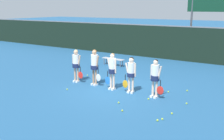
{
  "coord_description": "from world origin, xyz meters",
  "views": [
    {
      "loc": [
        6.46,
        -10.17,
        3.85
      ],
      "look_at": [
        -0.01,
        -0.03,
        0.94
      ],
      "focal_mm": 42.0,
      "sensor_mm": 36.0,
      "label": 1
    }
  ],
  "objects_px": {
    "tennis_ball_2": "(87,75)",
    "tennis_ball_6": "(187,103)",
    "tennis_ball_4": "(160,91)",
    "tennis_ball_9": "(172,113)",
    "player_3": "(131,72)",
    "player_0": "(76,63)",
    "tennis_ball_1": "(162,119)",
    "tennis_ball_3": "(168,92)",
    "tennis_ball_8": "(122,111)",
    "tennis_ball_7": "(157,120)",
    "tennis_ball_0": "(119,103)",
    "tennis_ball_10": "(187,91)",
    "bench_courtside": "(113,60)",
    "tennis_ball_5": "(148,99)",
    "scoreboard": "(214,7)",
    "tennis_ball_11": "(67,89)",
    "player_2": "(112,68)",
    "player_4": "(155,75)",
    "player_1": "(95,64)"
  },
  "relations": [
    {
      "from": "scoreboard",
      "to": "tennis_ball_1",
      "type": "height_order",
      "value": "scoreboard"
    },
    {
      "from": "scoreboard",
      "to": "tennis_ball_0",
      "type": "xyz_separation_m",
      "value": [
        -1.15,
        -10.83,
        -3.83
      ]
    },
    {
      "from": "tennis_ball_2",
      "to": "tennis_ball_7",
      "type": "height_order",
      "value": "tennis_ball_7"
    },
    {
      "from": "player_0",
      "to": "player_2",
      "type": "distance_m",
      "value": 2.27
    },
    {
      "from": "player_1",
      "to": "tennis_ball_1",
      "type": "distance_m",
      "value": 5.05
    },
    {
      "from": "tennis_ball_10",
      "to": "tennis_ball_11",
      "type": "relative_size",
      "value": 1.07
    },
    {
      "from": "tennis_ball_9",
      "to": "tennis_ball_6",
      "type": "bearing_deg",
      "value": 83.47
    },
    {
      "from": "bench_courtside",
      "to": "tennis_ball_7",
      "type": "relative_size",
      "value": 24.16
    },
    {
      "from": "tennis_ball_1",
      "to": "tennis_ball_6",
      "type": "height_order",
      "value": "tennis_ball_1"
    },
    {
      "from": "tennis_ball_2",
      "to": "tennis_ball_6",
      "type": "height_order",
      "value": "same"
    },
    {
      "from": "tennis_ball_2",
      "to": "tennis_ball_6",
      "type": "relative_size",
      "value": 0.99
    },
    {
      "from": "tennis_ball_9",
      "to": "tennis_ball_3",
      "type": "bearing_deg",
      "value": 113.54
    },
    {
      "from": "bench_courtside",
      "to": "tennis_ball_11",
      "type": "distance_m",
      "value": 5.82
    },
    {
      "from": "tennis_ball_11",
      "to": "player_3",
      "type": "bearing_deg",
      "value": 24.9
    },
    {
      "from": "tennis_ball_3",
      "to": "tennis_ball_4",
      "type": "height_order",
      "value": "tennis_ball_3"
    },
    {
      "from": "tennis_ball_4",
      "to": "player_4",
      "type": "bearing_deg",
      "value": -82.27
    },
    {
      "from": "tennis_ball_4",
      "to": "tennis_ball_9",
      "type": "bearing_deg",
      "value": -57.86
    },
    {
      "from": "tennis_ball_3",
      "to": "tennis_ball_8",
      "type": "bearing_deg",
      "value": -101.97
    },
    {
      "from": "tennis_ball_9",
      "to": "tennis_ball_10",
      "type": "distance_m",
      "value": 3.0
    },
    {
      "from": "tennis_ball_7",
      "to": "tennis_ball_10",
      "type": "height_order",
      "value": "same"
    },
    {
      "from": "player_3",
      "to": "tennis_ball_7",
      "type": "relative_size",
      "value": 23.83
    },
    {
      "from": "tennis_ball_0",
      "to": "tennis_ball_7",
      "type": "distance_m",
      "value": 2.16
    },
    {
      "from": "player_2",
      "to": "tennis_ball_2",
      "type": "height_order",
      "value": "player_2"
    },
    {
      "from": "player_1",
      "to": "player_3",
      "type": "height_order",
      "value": "player_1"
    },
    {
      "from": "bench_courtside",
      "to": "tennis_ball_5",
      "type": "xyz_separation_m",
      "value": [
        4.85,
        -4.86,
        -0.37
      ]
    },
    {
      "from": "tennis_ball_3",
      "to": "tennis_ball_11",
      "type": "distance_m",
      "value": 4.75
    },
    {
      "from": "tennis_ball_10",
      "to": "tennis_ball_11",
      "type": "height_order",
      "value": "tennis_ball_10"
    },
    {
      "from": "tennis_ball_2",
      "to": "tennis_ball_11",
      "type": "height_order",
      "value": "same"
    },
    {
      "from": "tennis_ball_3",
      "to": "tennis_ball_1",
      "type": "bearing_deg",
      "value": -73.08
    },
    {
      "from": "tennis_ball_3",
      "to": "tennis_ball_9",
      "type": "height_order",
      "value": "tennis_ball_3"
    },
    {
      "from": "bench_courtside",
      "to": "tennis_ball_8",
      "type": "xyz_separation_m",
      "value": [
        4.57,
        -6.57,
        -0.37
      ]
    },
    {
      "from": "player_2",
      "to": "tennis_ball_1",
      "type": "bearing_deg",
      "value": -23.96
    },
    {
      "from": "tennis_ball_7",
      "to": "tennis_ball_0",
      "type": "bearing_deg",
      "value": 159.59
    },
    {
      "from": "tennis_ball_1",
      "to": "tennis_ball_9",
      "type": "bearing_deg",
      "value": 80.82
    },
    {
      "from": "player_1",
      "to": "tennis_ball_7",
      "type": "relative_size",
      "value": 25.92
    },
    {
      "from": "bench_courtside",
      "to": "tennis_ball_1",
      "type": "distance_m",
      "value": 8.93
    },
    {
      "from": "player_3",
      "to": "tennis_ball_1",
      "type": "distance_m",
      "value": 3.27
    },
    {
      "from": "tennis_ball_4",
      "to": "tennis_ball_7",
      "type": "bearing_deg",
      "value": -68.81
    },
    {
      "from": "tennis_ball_0",
      "to": "player_2",
      "type": "bearing_deg",
      "value": 130.61
    },
    {
      "from": "scoreboard",
      "to": "tennis_ball_11",
      "type": "relative_size",
      "value": 77.17
    },
    {
      "from": "tennis_ball_2",
      "to": "tennis_ball_9",
      "type": "bearing_deg",
      "value": -24.22
    },
    {
      "from": "scoreboard",
      "to": "bench_courtside",
      "type": "relative_size",
      "value": 2.95
    },
    {
      "from": "tennis_ball_1",
      "to": "player_4",
      "type": "bearing_deg",
      "value": 120.21
    },
    {
      "from": "scoreboard",
      "to": "tennis_ball_4",
      "type": "relative_size",
      "value": 71.12
    },
    {
      "from": "tennis_ball_3",
      "to": "tennis_ball_8",
      "type": "height_order",
      "value": "tennis_ball_3"
    },
    {
      "from": "tennis_ball_0",
      "to": "tennis_ball_6",
      "type": "xyz_separation_m",
      "value": [
        2.38,
        1.4,
        -0.0
      ]
    },
    {
      "from": "player_3",
      "to": "tennis_ball_9",
      "type": "xyz_separation_m",
      "value": [
        2.47,
        -1.38,
        -0.96
      ]
    },
    {
      "from": "player_0",
      "to": "tennis_ball_10",
      "type": "height_order",
      "value": "player_0"
    },
    {
      "from": "player_0",
      "to": "player_3",
      "type": "height_order",
      "value": "player_0"
    },
    {
      "from": "bench_courtside",
      "to": "player_2",
      "type": "distance_m",
      "value": 5.34
    }
  ]
}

